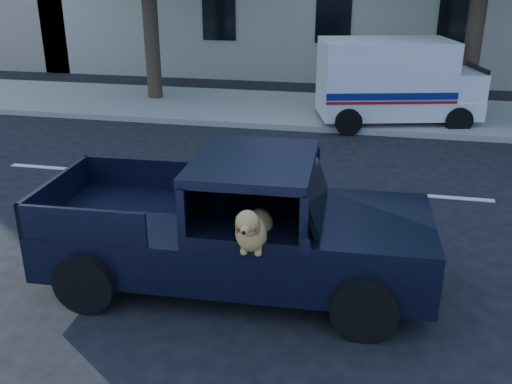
% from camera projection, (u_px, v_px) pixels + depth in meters
% --- Properties ---
extents(ground, '(120.00, 120.00, 0.00)m').
position_uv_depth(ground, '(176.00, 266.00, 7.99)').
color(ground, black).
rests_on(ground, ground).
extents(far_sidewalk, '(60.00, 4.00, 0.15)m').
position_uv_depth(far_sidewalk, '(282.00, 109.00, 16.32)').
color(far_sidewalk, gray).
rests_on(far_sidewalk, ground).
extents(lane_stripes, '(21.60, 0.14, 0.01)m').
position_uv_depth(lane_stripes, '(337.00, 189.00, 10.70)').
color(lane_stripes, silver).
rests_on(lane_stripes, ground).
extents(pickup_truck, '(4.97, 2.56, 1.75)m').
position_uv_depth(pickup_truck, '(230.00, 242.00, 7.38)').
color(pickup_truck, black).
rests_on(pickup_truck, ground).
extents(mail_truck, '(4.30, 2.83, 2.18)m').
position_uv_depth(mail_truck, '(394.00, 89.00, 14.63)').
color(mail_truck, silver).
rests_on(mail_truck, ground).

